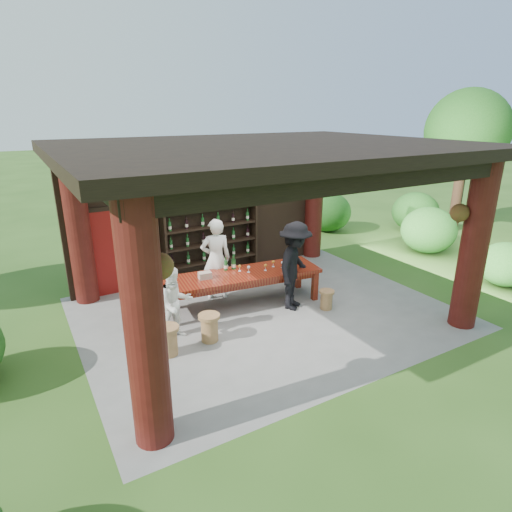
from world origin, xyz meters
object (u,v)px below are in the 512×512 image
tasting_table (235,279)px  napkin_basket (205,275)px  stool_near_left (209,327)px  stool_near_right (326,299)px  stool_far_left (168,340)px  guest_man (295,266)px  guest_woman (175,303)px  host (216,259)px  wine_shelf (211,235)px

tasting_table → napkin_basket: size_ratio=14.85×
stool_near_left → stool_near_right: (2.73, -0.02, -0.05)m
stool_far_left → napkin_basket: (1.26, 1.24, 0.53)m
tasting_table → guest_man: guest_man is taller
guest_woman → guest_man: 2.67m
guest_woman → napkin_basket: size_ratio=5.42×
tasting_table → guest_woman: 1.72m
napkin_basket → stool_far_left: bearing=-135.5°
guest_man → guest_woman: bearing=141.7°
host → guest_woman: (-1.44, -1.29, -0.22)m
wine_shelf → stool_near_right: 3.36m
stool_near_left → stool_far_left: bearing=-174.8°
guest_man → napkin_basket: (-1.73, 0.77, -0.13)m
host → stool_far_left: bearing=58.7°
host → napkin_basket: bearing=60.3°
wine_shelf → guest_woman: wine_shelf is taller
stool_far_left → guest_woman: size_ratio=0.39×
tasting_table → host: size_ratio=2.09×
guest_woman → host: bearing=39.9°
stool_near_right → napkin_basket: bearing=152.6°
wine_shelf → stool_near_left: (-1.38, -2.93, -0.82)m
napkin_basket → host: bearing=46.8°
stool_far_left → guest_woman: guest_woman is taller
host → guest_woman: bearing=55.4°
stool_far_left → host: (1.77, 1.78, 0.64)m
stool_near_right → guest_woman: guest_woman is taller
stool_near_right → host: 2.58m
stool_near_left → stool_near_right: stool_near_left is taller
tasting_table → stool_far_left: tasting_table is taller
napkin_basket → stool_near_right: bearing=-27.4°
stool_near_left → guest_woman: 0.77m
stool_near_right → stool_far_left: 3.55m
guest_woman → guest_man: size_ratio=0.74×
tasting_table → host: (-0.15, 0.63, 0.29)m
stool_far_left → guest_woman: 0.72m
wine_shelf → stool_far_left: 3.81m
guest_man → stool_near_left: bearing=152.5°
stool_near_right → guest_woman: size_ratio=0.30×
stool_far_left → guest_woman: (0.33, 0.49, 0.42)m
host → napkin_basket: host is taller
stool_near_right → stool_near_left: bearing=179.5°
tasting_table → stool_far_left: (-1.91, -1.15, -0.35)m
stool_far_left → guest_man: bearing=8.8°
wine_shelf → stool_near_left: size_ratio=4.71×
stool_near_left → stool_near_right: size_ratio=1.24×
tasting_table → stool_far_left: 2.26m
host → guest_man: (1.22, -1.31, 0.03)m
host → guest_woman: host is taller
stool_near_right → napkin_basket: 2.65m
host → tasting_table: bearing=116.7°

